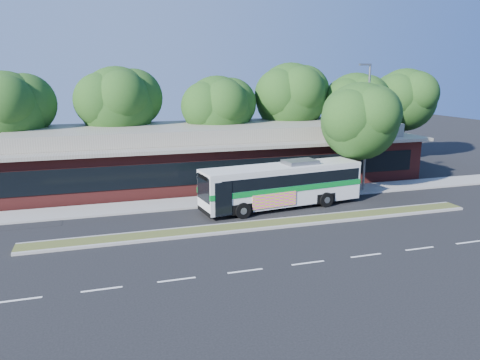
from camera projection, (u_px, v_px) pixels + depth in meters
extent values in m
plane|color=black|center=(269.00, 229.00, 25.85)|extent=(120.00, 120.00, 0.00)
cube|color=#414E21|center=(265.00, 224.00, 26.39)|extent=(26.00, 1.10, 0.15)
cube|color=gray|center=(236.00, 199.00, 31.80)|extent=(44.00, 2.60, 0.12)
cube|color=maroon|center=(212.00, 160.00, 37.60)|extent=(32.00, 10.00, 3.20)
cube|color=gray|center=(212.00, 139.00, 37.22)|extent=(33.20, 11.20, 0.24)
cube|color=gray|center=(212.00, 131.00, 37.08)|extent=(30.00, 8.00, 1.00)
cube|color=black|center=(229.00, 171.00, 32.89)|extent=(30.00, 0.06, 1.60)
cylinder|color=slate|center=(366.00, 130.00, 33.22)|extent=(0.16, 0.16, 9.00)
cube|color=slate|center=(365.00, 65.00, 32.10)|extent=(0.90, 0.18, 0.14)
cylinder|color=black|center=(11.00, 161.00, 35.04)|extent=(0.44, 0.44, 3.99)
sphere|color=#163D14|center=(6.00, 111.00, 34.21)|extent=(5.80, 5.80, 5.80)
sphere|color=#163D14|center=(25.00, 104.00, 34.89)|extent=(4.52, 4.52, 4.52)
cylinder|color=black|center=(120.00, 152.00, 38.26)|extent=(0.44, 0.44, 4.20)
sphere|color=#163D14|center=(117.00, 104.00, 37.39)|extent=(6.00, 6.00, 6.00)
sphere|color=#163D14|center=(134.00, 98.00, 38.10)|extent=(4.68, 4.68, 4.68)
cylinder|color=black|center=(218.00, 152.00, 39.69)|extent=(0.44, 0.44, 3.78)
sphere|color=#163D14|center=(217.00, 110.00, 38.90)|extent=(5.60, 5.60, 5.60)
sphere|color=#163D14|center=(230.00, 104.00, 39.55)|extent=(4.37, 4.37, 4.37)
cylinder|color=black|center=(289.00, 143.00, 42.57)|extent=(0.44, 0.44, 4.41)
sphere|color=#163D14|center=(290.00, 98.00, 41.67)|extent=(6.20, 6.20, 6.20)
sphere|color=#163D14|center=(303.00, 92.00, 42.40)|extent=(4.84, 4.84, 4.84)
cylinder|color=black|center=(353.00, 145.00, 43.44)|extent=(0.44, 0.44, 3.86)
sphere|color=#163D14|center=(355.00, 105.00, 42.62)|extent=(5.80, 5.80, 5.80)
sphere|color=#163D14|center=(366.00, 99.00, 43.30)|extent=(4.52, 4.52, 4.52)
cylinder|color=black|center=(402.00, 139.00, 46.08)|extent=(0.44, 0.44, 4.12)
sphere|color=#163D14|center=(405.00, 100.00, 45.22)|extent=(6.00, 6.00, 6.00)
sphere|color=#163D14|center=(414.00, 94.00, 45.92)|extent=(4.68, 4.68, 4.68)
cube|color=silver|center=(282.00, 184.00, 29.71)|extent=(10.77, 3.58, 2.43)
cube|color=black|center=(286.00, 177.00, 29.71)|extent=(9.94, 3.52, 0.73)
cube|color=silver|center=(282.00, 167.00, 29.47)|extent=(10.79, 3.60, 0.23)
cube|color=#057725|center=(282.00, 185.00, 29.73)|extent=(10.83, 3.64, 0.33)
cube|color=black|center=(203.00, 188.00, 27.49)|extent=(0.31, 1.97, 1.51)
cube|color=black|center=(350.00, 169.00, 31.74)|extent=(0.29, 1.83, 0.97)
cube|color=#F347AA|center=(275.00, 200.00, 28.36)|extent=(2.98, 0.43, 0.88)
cube|color=slate|center=(300.00, 162.00, 29.95)|extent=(2.28, 1.67, 0.26)
cylinder|color=black|center=(243.00, 210.00, 27.64)|extent=(1.00, 0.44, 0.97)
cylinder|color=black|center=(228.00, 201.00, 29.60)|extent=(1.00, 0.44, 0.97)
cylinder|color=black|center=(326.00, 200.00, 30.03)|extent=(1.00, 0.44, 0.97)
cylinder|color=black|center=(307.00, 192.00, 31.99)|extent=(1.00, 0.44, 0.97)
imported|color=#9DA0A3|center=(28.00, 195.00, 30.51)|extent=(4.65, 2.10, 1.32)
cylinder|color=black|center=(357.00, 170.00, 32.87)|extent=(0.44, 0.44, 3.60)
sphere|color=#163D14|center=(360.00, 121.00, 32.12)|extent=(5.32, 5.32, 5.32)
sphere|color=#163D14|center=(372.00, 114.00, 32.74)|extent=(4.15, 4.15, 4.15)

